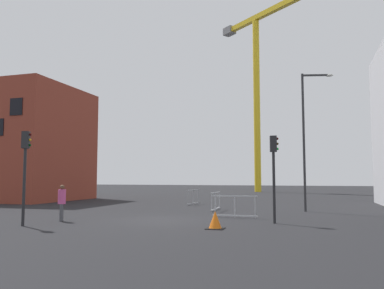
# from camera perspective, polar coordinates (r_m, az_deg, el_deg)

# --- Properties ---
(ground) EXTENTS (160.00, 160.00, 0.00)m
(ground) POSITION_cam_1_polar(r_m,az_deg,el_deg) (18.31, -4.70, -10.94)
(ground) COLOR black
(brick_building) EXTENTS (8.21, 9.02, 9.68)m
(brick_building) POSITION_cam_1_polar(r_m,az_deg,el_deg) (36.84, -22.68, 0.04)
(brick_building) COLOR brown
(brick_building) RESTS_ON ground
(construction_crane) EXTENTS (15.30, 13.00, 24.94)m
(construction_crane) POSITION_cam_1_polar(r_m,az_deg,el_deg) (55.80, 9.71, 10.42)
(construction_crane) COLOR yellow
(construction_crane) RESTS_ON ground
(streetlamp_tall) EXTENTS (1.82, 0.54, 8.07)m
(streetlamp_tall) POSITION_cam_1_polar(r_m,az_deg,el_deg) (23.78, 16.44, 2.01)
(streetlamp_tall) COLOR #2D2D30
(streetlamp_tall) RESTS_ON ground
(traffic_light_near) EXTENTS (0.39, 0.29, 3.76)m
(traffic_light_near) POSITION_cam_1_polar(r_m,az_deg,el_deg) (17.23, 11.84, -2.79)
(traffic_light_near) COLOR #232326
(traffic_light_near) RESTS_ON ground
(traffic_light_verge) EXTENTS (0.39, 0.32, 3.84)m
(traffic_light_verge) POSITION_cam_1_polar(r_m,az_deg,el_deg) (17.36, -23.16, -2.34)
(traffic_light_verge) COLOR #232326
(traffic_light_verge) RESTS_ON ground
(pedestrian_walking) EXTENTS (0.34, 0.34, 1.62)m
(pedestrian_walking) POSITION_cam_1_polar(r_m,az_deg,el_deg) (18.61, -18.46, -7.71)
(pedestrian_walking) COLOR #4C4C51
(pedestrian_walking) RESTS_ON ground
(safety_barrier_left_run) EXTENTS (0.10, 2.36, 1.08)m
(safety_barrier_left_run) POSITION_cam_1_polar(r_m,az_deg,el_deg) (23.44, 3.46, -8.22)
(safety_barrier_left_run) COLOR #B2B5BA
(safety_barrier_left_run) RESTS_ON ground
(safety_barrier_right_run) EXTENTS (2.21, 0.11, 1.08)m
(safety_barrier_right_run) POSITION_cam_1_polar(r_m,az_deg,el_deg) (19.41, 6.25, -8.91)
(safety_barrier_right_run) COLOR #B2B5BA
(safety_barrier_right_run) RESTS_ON ground
(safety_barrier_front) EXTENTS (0.25, 2.34, 1.08)m
(safety_barrier_front) POSITION_cam_1_polar(r_m,az_deg,el_deg) (28.33, 0.19, -7.64)
(safety_barrier_front) COLOR gray
(safety_barrier_front) RESTS_ON ground
(traffic_cone_orange) EXTENTS (0.67, 0.67, 0.68)m
(traffic_cone_orange) POSITION_cam_1_polar(r_m,az_deg,el_deg) (15.22, 3.40, -11.00)
(traffic_cone_orange) COLOR black
(traffic_cone_orange) RESTS_ON ground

